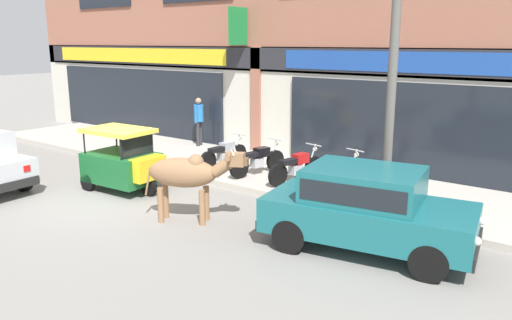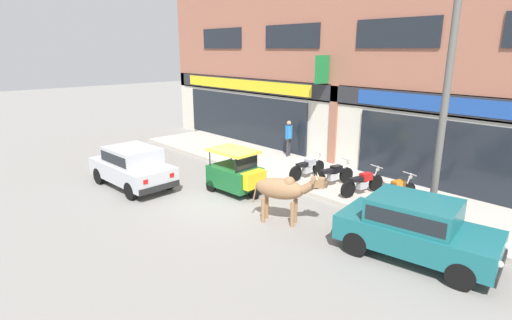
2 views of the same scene
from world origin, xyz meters
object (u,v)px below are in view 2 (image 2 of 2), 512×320
Objects in this scene: cow at (283,190)px; car_0 at (132,165)px; motorcycle_3 at (395,191)px; auto_rickshaw at (236,174)px; pedestrian at (289,134)px; motorcycle_0 at (307,168)px; motorcycle_2 at (363,183)px; utility_pole at (443,121)px; motorcycle_1 at (333,175)px; car_1 at (415,226)px.

cow is 6.03m from car_0.
cow is 3.77m from motorcycle_3.
cow is at bearing 16.30° from car_0.
auto_rickshaw is 5.15m from motorcycle_3.
car_0 is (-5.78, -1.69, -0.19)m from cow.
cow is 1.23× the size of pedestrian.
motorcycle_0 is at bearing 120.11° from cow.
motorcycle_2 and motorcycle_3 have the same top height.
pedestrian is at bearing 131.64° from cow.
motorcycle_2 is at bearing 82.88° from cow.
motorcycle_3 is at bearing -15.83° from pedestrian.
pedestrian reaches higher than motorcycle_3.
motorcycle_2 is 0.31× the size of utility_pole.
motorcycle_0 is at bearing -179.93° from motorcycle_2.
car_0 is at bearing -134.74° from motorcycle_1.
auto_rickshaw is (-6.23, -0.23, -0.15)m from car_1.
car_1 is 2.11× the size of motorcycle_2.
cow is 2.88m from auto_rickshaw.
motorcycle_3 is (-1.91, 2.56, -0.28)m from car_1.
motorcycle_1 is 4.24m from pedestrian.
cow reaches higher than car_1.
auto_rickshaw is 1.27× the size of pedestrian.
utility_pole reaches higher than motorcycle_3.
cow is 3.42m from motorcycle_2.
auto_rickshaw reaches higher than motorcycle_1.
motorcycle_1 and motorcycle_2 have the same top height.
auto_rickshaw reaches higher than motorcycle_2.
motorcycle_1 and motorcycle_3 have the same top height.
utility_pole is at bearing -17.54° from motorcycle_2.
motorcycle_2 is (2.37, 0.00, 0.00)m from motorcycle_0.
pedestrian reaches higher than motorcycle_2.
motorcycle_0 is (-5.39, 2.50, -0.28)m from car_1.
motorcycle_0 is at bearing 170.52° from utility_pole.
car_0 reaches higher than motorcycle_2.
motorcycle_1 is at bearing 45.26° from car_0.
car_0 is 6.35m from motorcycle_0.
pedestrian is at bearing 154.79° from motorcycle_1.
motorcycle_2 is 1.00× the size of motorcycle_3.
motorcycle_2 is 1.12× the size of pedestrian.
car_1 is 2.11× the size of motorcycle_1.
motorcycle_0 is at bearing 155.06° from car_1.
utility_pole is at bearing -9.48° from motorcycle_0.
car_0 is at bearing -164.58° from car_1.
cow is 4.47m from utility_pole.
car_0 is 8.00m from motorcycle_2.
motorcycle_1 is (5.00, 5.05, -0.28)m from car_0.
utility_pole reaches higher than auto_rickshaw.
cow is at bearing -97.12° from motorcycle_2.
motorcycle_0 is 1.01× the size of motorcycle_1.
motorcycle_0 is 2.37m from motorcycle_2.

